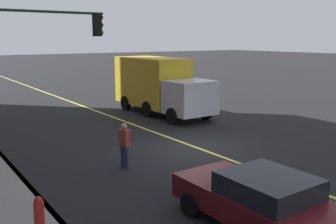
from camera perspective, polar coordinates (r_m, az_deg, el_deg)
name	(u,v)px	position (r m, az deg, el deg)	size (l,w,h in m)	color
ground	(194,147)	(16.18, 3.86, -5.18)	(200.00, 200.00, 0.00)	black
curb_edge	(22,179)	(13.19, -20.96, -9.33)	(80.00, 0.16, 0.15)	slate
lane_stripe_center	(194,147)	(16.18, 3.86, -5.16)	(80.00, 0.16, 0.01)	#D8CC4C
car_maroon	(264,202)	(9.46, 14.09, -12.85)	(4.69, 2.09, 1.39)	#591116
truck_yellow	(159,85)	(23.07, -1.35, 4.08)	(7.49, 2.58, 3.33)	silver
pedestrian_with_backpack	(125,142)	(13.42, -6.44, -4.48)	(0.42, 0.42, 1.61)	#262D4C
traffic_light_mast	(36,52)	(15.22, -19.03, 8.44)	(0.28, 4.59, 5.76)	#1E3823
fire_hydrant	(39,216)	(9.57, -18.61, -14.47)	(0.24, 0.24, 0.94)	red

